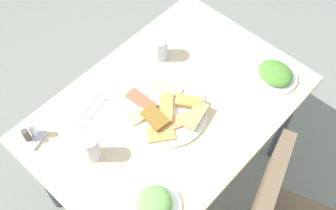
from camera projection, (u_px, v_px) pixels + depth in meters
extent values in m
plane|color=gray|center=(169.00, 178.00, 2.36)|extent=(6.00, 6.00, 0.00)
cube|color=beige|center=(169.00, 108.00, 1.76)|extent=(1.15, 0.79, 0.02)
cylinder|color=#494C5A|center=(187.00, 55.00, 2.40)|extent=(0.04, 0.04, 0.70)
cylinder|color=#494C5A|center=(43.00, 177.00, 1.98)|extent=(0.04, 0.04, 0.70)
cylinder|color=#494C5A|center=(285.00, 122.00, 2.15)|extent=(0.04, 0.04, 0.70)
cube|color=brown|center=(261.00, 205.00, 1.54)|extent=(0.39, 0.17, 0.46)
cylinder|color=#323331|center=(254.00, 207.00, 2.05)|extent=(0.03, 0.03, 0.41)
cylinder|color=white|center=(167.00, 111.00, 1.73)|extent=(0.34, 0.34, 0.01)
cube|color=tan|center=(179.00, 121.00, 1.69)|extent=(0.11, 0.09, 0.01)
cube|color=gold|center=(188.00, 101.00, 1.73)|extent=(0.10, 0.12, 0.01)
cube|color=gold|center=(166.00, 107.00, 1.71)|extent=(0.14, 0.13, 0.01)
cube|color=#ECBF85|center=(167.00, 88.00, 1.79)|extent=(0.08, 0.14, 0.01)
cube|color=#D06142|center=(142.00, 101.00, 1.75)|extent=(0.06, 0.14, 0.01)
cube|color=olive|center=(155.00, 118.00, 1.68)|extent=(0.08, 0.12, 0.01)
cube|color=tan|center=(161.00, 134.00, 1.66)|extent=(0.13, 0.12, 0.01)
cube|color=tan|center=(196.00, 115.00, 1.69)|extent=(0.14, 0.09, 0.01)
cube|color=#E6D281|center=(139.00, 115.00, 1.71)|extent=(0.10, 0.08, 0.01)
cylinder|color=white|center=(274.00, 76.00, 1.84)|extent=(0.20, 0.20, 0.01)
ellipsoid|color=#528E35|center=(275.00, 73.00, 1.82)|extent=(0.16, 0.18, 0.06)
cylinder|color=white|center=(155.00, 206.00, 1.51)|extent=(0.20, 0.20, 0.01)
ellipsoid|color=#73B457|center=(154.00, 204.00, 1.49)|extent=(0.19, 0.19, 0.07)
sphere|color=#E4E350|center=(166.00, 206.00, 1.49)|extent=(0.03, 0.03, 0.03)
cylinder|color=silver|center=(91.00, 148.00, 1.58)|extent=(0.09, 0.09, 0.12)
cylinder|color=silver|center=(159.00, 48.00, 1.86)|extent=(0.08, 0.08, 0.11)
cube|color=white|center=(90.00, 111.00, 1.74)|extent=(0.20, 0.20, 0.00)
cube|color=silver|center=(87.00, 108.00, 1.74)|extent=(0.18, 0.06, 0.00)
cube|color=silver|center=(93.00, 113.00, 1.73)|extent=(0.17, 0.06, 0.00)
cube|color=#B2B2B7|center=(32.00, 137.00, 1.67)|extent=(0.11, 0.11, 0.01)
cylinder|color=white|center=(33.00, 129.00, 1.64)|extent=(0.03, 0.03, 0.07)
cylinder|color=#4F473D|center=(26.00, 135.00, 1.63)|extent=(0.03, 0.03, 0.06)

